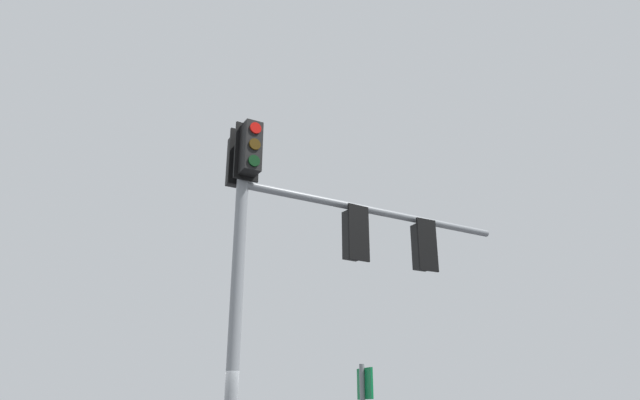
% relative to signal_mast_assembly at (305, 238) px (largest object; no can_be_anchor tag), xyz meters
% --- Properties ---
extents(signal_mast_assembly, '(5.71, 1.92, 6.58)m').
position_rel_signal_mast_assembly_xyz_m(signal_mast_assembly, '(0.00, 0.00, 0.00)').
color(signal_mast_assembly, gray).
rests_on(signal_mast_assembly, ground).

